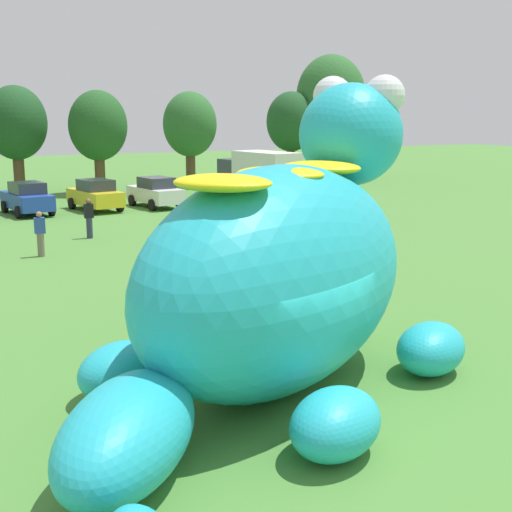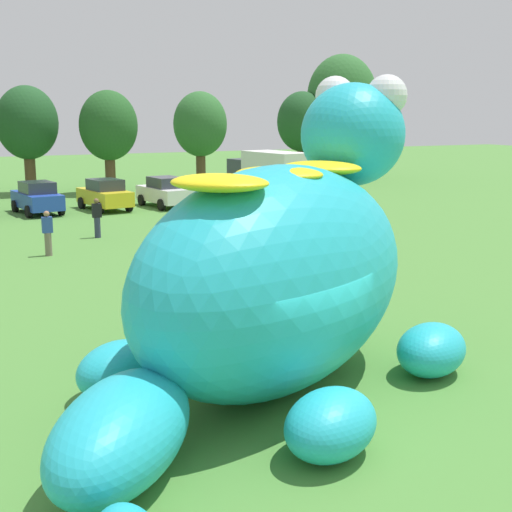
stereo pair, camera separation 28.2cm
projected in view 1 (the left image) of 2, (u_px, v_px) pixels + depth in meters
ground_plane at (313, 413)px, 12.64m from camera, size 160.00×160.00×0.00m
giant_inflatable_creature at (279, 274)px, 13.56m from camera, size 10.01×10.27×6.16m
car_blue at (27, 198)px, 36.97m from camera, size 2.38×4.30×1.72m
car_yellow at (95, 195)px, 38.41m from camera, size 2.46×4.33×1.72m
car_white at (156, 192)px, 39.76m from camera, size 2.40×4.31×1.72m
box_truck at (260, 173)px, 43.43m from camera, size 3.17×6.64×2.95m
tree_centre at (16, 124)px, 45.00m from camera, size 3.96×3.96×7.03m
tree_centre_right at (98, 126)px, 45.56m from camera, size 3.80×3.80×6.74m
tree_mid_right at (190, 125)px, 49.58m from camera, size 3.81×3.81×6.77m
tree_right at (291, 122)px, 55.13m from camera, size 3.90×3.90×6.92m
tree_far_right at (331, 98)px, 56.02m from camera, size 5.54×5.54×9.83m
spectator_near_inflatable at (40, 234)px, 26.16m from camera, size 0.38×0.26×1.71m
spectator_mid_field at (89, 219)px, 29.96m from camera, size 0.38×0.26×1.71m
spectator_by_cars at (286, 230)px, 27.10m from camera, size 0.38×0.26×1.71m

